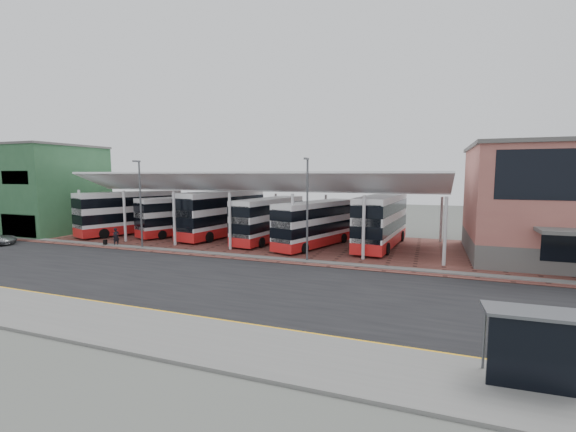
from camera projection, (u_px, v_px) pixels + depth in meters
name	position (u px, v px, depth m)	size (l,w,h in m)	color
ground	(248.00, 280.00, 24.94)	(140.00, 140.00, 0.00)	#4F524C
road	(241.00, 284.00, 24.01)	(120.00, 14.00, 0.02)	black
forecourt	(328.00, 247.00, 36.37)	(72.00, 16.00, 0.06)	brown
sidewalk	(156.00, 332.00, 16.54)	(120.00, 4.00, 0.14)	#61615F
north_kerb	(283.00, 259.00, 30.71)	(120.00, 0.80, 0.14)	#61615F
yellow_line_near	(184.00, 317.00, 18.41)	(120.00, 0.12, 0.01)	#F3AD15
yellow_line_far	(187.00, 315.00, 18.69)	(120.00, 0.12, 0.01)	#F3AD15
canopy	(255.00, 184.00, 39.39)	(37.00, 11.63, 7.07)	silver
shop_green	(58.00, 189.00, 44.98)	(6.40, 10.20, 10.22)	#34673E
shop_cream	(20.00, 188.00, 47.23)	(6.40, 10.20, 10.22)	beige
lamp_west	(140.00, 201.00, 35.16)	(0.16, 0.90, 8.07)	#52555A
lamp_east	(307.00, 206.00, 29.63)	(0.16, 0.90, 8.07)	#52555A
bus_0	(131.00, 213.00, 44.10)	(6.73, 11.85, 4.81)	white
bus_1	(183.00, 216.00, 43.21)	(6.31, 10.44, 4.27)	white
bus_2	(223.00, 214.00, 42.07)	(4.69, 12.27, 4.94)	white
bus_3	(269.00, 220.00, 39.01)	(3.86, 10.83, 4.37)	white
bus_4	(315.00, 224.00, 36.07)	(5.46, 10.52, 4.24)	white
bus_5	(381.00, 221.00, 36.02)	(3.77, 11.87, 4.81)	white
pedestrian	(116.00, 237.00, 36.62)	(0.62, 0.41, 1.70)	black
suitcase	(105.00, 243.00, 36.77)	(0.32, 0.23, 0.55)	black
bus_shelter	(544.00, 342.00, 11.93)	(3.03, 1.49, 2.38)	black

